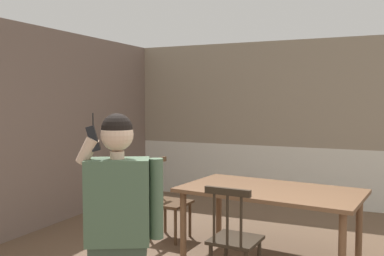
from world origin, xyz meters
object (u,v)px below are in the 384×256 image
at_px(chair_by_doorway, 234,239).
at_px(dining_table, 270,196).
at_px(chair_near_window, 167,200).
at_px(person_figure, 119,221).

bearing_deg(chair_by_doorway, dining_table, 87.34).
bearing_deg(chair_by_doorway, chair_near_window, 142.74).
bearing_deg(person_figure, dining_table, -130.01).
bearing_deg(dining_table, person_figure, -101.78).
bearing_deg(dining_table, chair_by_doorway, -96.30).
bearing_deg(chair_near_window, chair_by_doorway, 52.67).
height_order(chair_near_window, person_figure, person_figure).
xyz_separation_m(chair_by_doorway, person_figure, (-0.35, -1.26, 0.45)).
bearing_deg(chair_by_doorway, person_figure, -101.92).
distance_m(chair_near_window, chair_by_doorway, 1.60).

